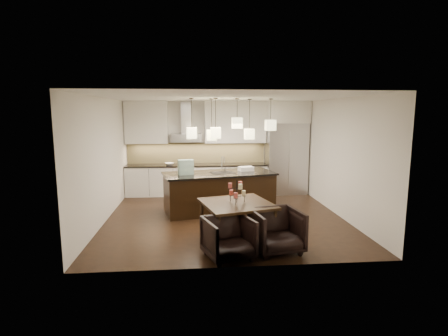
{
  "coord_description": "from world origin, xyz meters",
  "views": [
    {
      "loc": [
        -0.73,
        -8.02,
        2.46
      ],
      "look_at": [
        0.0,
        0.2,
        1.15
      ],
      "focal_mm": 28.0,
      "sensor_mm": 36.0,
      "label": 1
    }
  ],
  "objects": [
    {
      "name": "upper_cab_left",
      "position": [
        -2.1,
        2.57,
        2.17
      ],
      "size": [
        1.25,
        0.35,
        1.25
      ],
      "primitive_type": "cube",
      "color": "silver",
      "rests_on": "wall_back"
    },
    {
      "name": "lower_cabinets",
      "position": [
        -0.62,
        2.43,
        0.44
      ],
      "size": [
        4.21,
        0.62,
        0.88
      ],
      "primitive_type": "cube",
      "color": "silver",
      "rests_on": "floor"
    },
    {
      "name": "pendant_a",
      "position": [
        -0.76,
        0.36,
        1.98
      ],
      "size": [
        0.24,
        0.24,
        0.26
      ],
      "primitive_type": "cube",
      "color": "#F8F1AB",
      "rests_on": "ceiling"
    },
    {
      "name": "candle_d",
      "position": [
        0.18,
        -1.43,
        1.09
      ],
      "size": [
        0.09,
        0.09,
        0.1
      ],
      "primitive_type": "cylinder",
      "rotation": [
        0.0,
        0.0,
        0.25
      ],
      "color": "#C34234",
      "rests_on": "candelabra"
    },
    {
      "name": "hood_canopy",
      "position": [
        -0.93,
        2.48,
        1.72
      ],
      "size": [
        0.9,
        0.52,
        0.24
      ],
      "primitive_type": "cube",
      "color": "#B7B7BA",
      "rests_on": "wall_back"
    },
    {
      "name": "floor",
      "position": [
        0.0,
        0.0,
        -0.01
      ],
      "size": [
        5.5,
        5.5,
        0.02
      ],
      "primitive_type": "cube",
      "color": "black",
      "rests_on": "ground"
    },
    {
      "name": "fridge_panel",
      "position": [
        2.1,
        2.38,
        2.47
      ],
      "size": [
        1.26,
        0.72,
        0.65
      ],
      "primitive_type": "cube",
      "color": "silver",
      "rests_on": "refrigerator"
    },
    {
      "name": "dining_table",
      "position": [
        0.09,
        -1.55,
        0.38
      ],
      "size": [
        1.52,
        1.52,
        0.75
      ],
      "primitive_type": null,
      "rotation": [
        0.0,
        0.0,
        0.25
      ],
      "color": "black",
      "rests_on": "floor"
    },
    {
      "name": "candelabra",
      "position": [
        0.09,
        -1.55,
        0.97
      ],
      "size": [
        0.44,
        0.44,
        0.44
      ],
      "primitive_type": null,
      "rotation": [
        0.0,
        0.0,
        0.25
      ],
      "color": "black",
      "rests_on": "dining_table"
    },
    {
      "name": "pendant_d",
      "position": [
        0.7,
        0.79,
        1.92
      ],
      "size": [
        0.24,
        0.24,
        0.26
      ],
      "primitive_type": "cube",
      "color": "#F8F1AB",
      "rests_on": "ceiling"
    },
    {
      "name": "armchair_left",
      "position": [
        -0.15,
        -2.39,
        0.36
      ],
      "size": [
        0.97,
        0.99,
        0.71
      ],
      "primitive_type": "imported",
      "rotation": [
        0.0,
        0.0,
        0.33
      ],
      "color": "black",
      "rests_on": "floor"
    },
    {
      "name": "wall_front",
      "position": [
        0.0,
        -2.76,
        1.4
      ],
      "size": [
        5.5,
        0.02,
        2.8
      ],
      "primitive_type": "cube",
      "color": "silver",
      "rests_on": "ground"
    },
    {
      "name": "island_top",
      "position": [
        -0.09,
        0.55,
        0.96
      ],
      "size": [
        2.92,
        1.71,
        0.04
      ],
      "primitive_type": "cube",
      "rotation": [
        0.0,
        0.0,
        0.22
      ],
      "color": "black",
      "rests_on": "island_body"
    },
    {
      "name": "hood_chimney",
      "position": [
        -0.93,
        2.59,
        2.32
      ],
      "size": [
        0.3,
        0.28,
        0.96
      ],
      "primitive_type": "cube",
      "color": "#B7B7BA",
      "rests_on": "hood_canopy"
    },
    {
      "name": "wall_left",
      "position": [
        -2.76,
        0.0,
        1.4
      ],
      "size": [
        0.02,
        5.5,
        2.8
      ],
      "primitive_type": "cube",
      "color": "silver",
      "rests_on": "ground"
    },
    {
      "name": "candle_c",
      "position": [
        0.05,
        -1.68,
        0.93
      ],
      "size": [
        0.09,
        0.09,
        0.1
      ],
      "primitive_type": "cylinder",
      "rotation": [
        0.0,
        0.0,
        0.25
      ],
      "color": "#AD443F",
      "rests_on": "candelabra"
    },
    {
      "name": "pendant_e",
      "position": [
        1.18,
        0.52,
        2.15
      ],
      "size": [
        0.24,
        0.24,
        0.26
      ],
      "primitive_type": "cube",
      "color": "#F8F1AB",
      "rests_on": "ceiling"
    },
    {
      "name": "upper_cab_right",
      "position": [
        0.55,
        2.57,
        2.17
      ],
      "size": [
        1.85,
        0.35,
        1.25
      ],
      "primitive_type": "cube",
      "color": "silver",
      "rests_on": "wall_back"
    },
    {
      "name": "island_body",
      "position": [
        -0.09,
        0.55,
        0.47
      ],
      "size": [
        2.82,
        1.61,
        0.94
      ],
      "primitive_type": "cube",
      "rotation": [
        0.0,
        0.0,
        0.22
      ],
      "color": "black",
      "rests_on": "floor"
    },
    {
      "name": "fruit_bowl",
      "position": [
        -1.44,
        2.38,
        0.95
      ],
      "size": [
        0.33,
        0.33,
        0.06
      ],
      "primitive_type": "imported",
      "rotation": [
        0.0,
        0.0,
        0.36
      ],
      "color": "silver",
      "rests_on": "countertop"
    },
    {
      "name": "ceiling",
      "position": [
        0.0,
        0.0,
        2.81
      ],
      "size": [
        5.5,
        5.5,
        0.02
      ],
      "primitive_type": "cube",
      "color": "white",
      "rests_on": "wall_back"
    },
    {
      "name": "armchair_right",
      "position": [
        0.73,
        -2.16,
        0.39
      ],
      "size": [
        0.96,
        0.98,
        0.77
      ],
      "primitive_type": "imported",
      "rotation": [
        0.0,
        0.0,
        0.18
      ],
      "color": "black",
      "rests_on": "floor"
    },
    {
      "name": "candle_b",
      "position": [
        -0.01,
        -1.45,
        0.93
      ],
      "size": [
        0.09,
        0.09,
        0.1
      ],
      "primitive_type": "cylinder",
      "rotation": [
        0.0,
        0.0,
        0.25
      ],
      "color": "#C34234",
      "rests_on": "candelabra"
    },
    {
      "name": "backsplash",
      "position": [
        -0.62,
        2.73,
        1.24
      ],
      "size": [
        4.21,
        0.02,
        0.63
      ],
      "primitive_type": "cube",
      "color": "tan",
      "rests_on": "countertop"
    },
    {
      "name": "candle_a",
      "position": [
        0.23,
        -1.51,
        0.93
      ],
      "size": [
        0.09,
        0.09,
        0.1
      ],
      "primitive_type": "cylinder",
      "rotation": [
        0.0,
        0.0,
        0.25
      ],
      "color": "#F9E7AB",
      "rests_on": "candelabra"
    },
    {
      "name": "tote_bag",
      "position": [
        -0.91,
        0.36,
        1.16
      ],
      "size": [
        0.39,
        0.26,
        0.36
      ],
      "primitive_type": "cube",
      "rotation": [
        0.0,
        0.0,
        0.22
      ],
      "color": "#266848",
      "rests_on": "island_top"
    },
    {
      "name": "pendant_c",
      "position": [
        0.33,
        0.4,
        2.21
      ],
      "size": [
        0.24,
        0.24,
        0.26
      ],
      "primitive_type": "cube",
      "color": "#F8F1AB",
      "rests_on": "ceiling"
    },
    {
      "name": "refrigerator",
      "position": [
        2.1,
        2.38,
        1.07
      ],
      "size": [
        1.2,
        0.72,
        2.15
      ],
      "primitive_type": "cube",
      "color": "#B7B7BA",
      "rests_on": "floor"
    },
    {
      "name": "pendant_b",
      "position": [
        -0.27,
        0.64,
        1.91
      ],
      "size": [
        0.24,
        0.24,
        0.26
      ],
      "primitive_type": "cube",
      "color": "#F8F1AB",
      "rests_on": "ceiling"
    },
    {
      "name": "wall_back",
      "position": [
        0.0,
        2.76,
        1.4
      ],
      "size": [
        5.5,
        0.02,
        2.8
      ],
      "primitive_type": "cube",
      "color": "silver",
      "rests_on": "ground"
    },
    {
      "name": "candle_e",
      "position": [
        -0.04,
        -1.56,
        1.09
      ],
      "size": [
        0.09,
        0.09,
        0.1
      ],
      "primitive_type": "cylinder",
      "rotation": [
        0.0,
        0.0,
        0.25
      ],
      "color": "#AD443F",
      "rests_on": "candelabra"
    },
    {
      "name": "candle_f",
      "position": [
        0.14,
        -1.67,
        1.09
      ],
      "size": [
        0.09,
        0.09,
        0.1
      ],
      "primitive_type": "cylinder",
      "rotation": [
        0.0,
        0.0,
        0.25
      ],
      "color": "#F9E7AB",
      "rests_on": "candelabra"
    },
    {
      "name": "wall_right",
      "position": [
        2.76,
        0.0,
        1.4
      ],
      "size": [
        0.02,
        5.5,
        2.8
      ],
      "primitive_type": "cube",
      "color": "silver",
      "rests_on": "ground"
    },
    {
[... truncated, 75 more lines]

